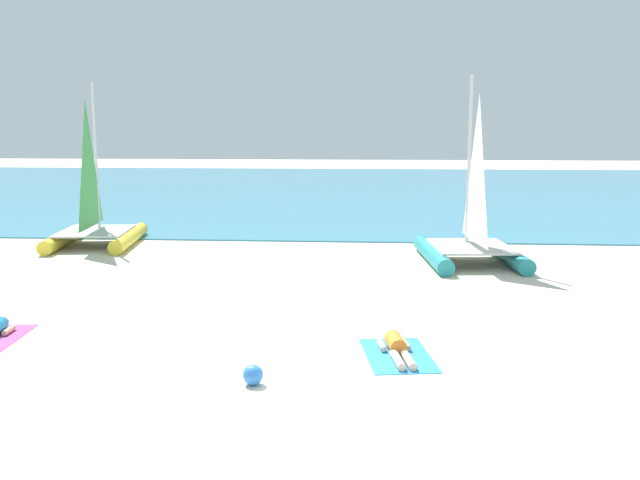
# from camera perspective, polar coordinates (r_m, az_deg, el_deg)

# --- Properties ---
(ground_plane) EXTENTS (120.00, 120.00, 0.00)m
(ground_plane) POSITION_cam_1_polar(r_m,az_deg,el_deg) (21.44, 0.87, -1.26)
(ground_plane) COLOR beige
(ocean_water) EXTENTS (120.00, 40.00, 0.05)m
(ocean_water) POSITION_cam_1_polar(r_m,az_deg,el_deg) (43.66, 2.59, 4.16)
(ocean_water) COLOR teal
(ocean_water) RESTS_ON ground
(sailboat_teal) EXTENTS (2.99, 4.33, 5.34)m
(sailboat_teal) POSITION_cam_1_polar(r_m,az_deg,el_deg) (20.60, 12.14, 0.34)
(sailboat_teal) COLOR teal
(sailboat_teal) RESTS_ON ground
(sailboat_yellow) EXTENTS (3.10, 4.37, 5.31)m
(sailboat_yellow) POSITION_cam_1_polar(r_m,az_deg,el_deg) (24.24, -17.79, 1.41)
(sailboat_yellow) COLOR yellow
(sailboat_yellow) RESTS_ON ground
(towel_right) EXTENTS (1.38, 2.05, 0.01)m
(towel_right) POSITION_cam_1_polar(r_m,az_deg,el_deg) (12.37, 6.32, -9.27)
(towel_right) COLOR #338CD8
(towel_right) RESTS_ON ground
(sunbather_right) EXTENTS (0.64, 1.57, 0.30)m
(sunbather_right) POSITION_cam_1_polar(r_m,az_deg,el_deg) (12.39, 6.27, -8.62)
(sunbather_right) COLOR orange
(sunbather_right) RESTS_ON towel_right
(beach_ball) EXTENTS (0.32, 0.32, 0.32)m
(beach_ball) POSITION_cam_1_polar(r_m,az_deg,el_deg) (10.98, -5.46, -10.84)
(beach_ball) COLOR #337FE5
(beach_ball) RESTS_ON ground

